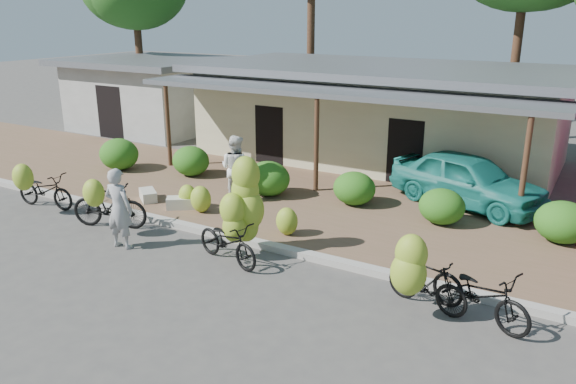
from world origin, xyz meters
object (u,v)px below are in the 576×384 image
at_px(bike_far_left, 42,188).
at_px(bike_left, 107,204).
at_px(sack_far, 148,195).
at_px(bike_right, 421,276).
at_px(sack_near, 183,203).
at_px(bystander, 236,168).
at_px(bike_far_right, 480,294).
at_px(vendor, 119,209).
at_px(teal_van, 467,179).
at_px(bike_center, 237,220).

distance_m(bike_far_left, bike_left, 2.69).
relative_size(bike_left, sack_far, 2.68).
height_order(bike_right, sack_near, bike_right).
bearing_deg(bike_right, sack_near, 89.33).
xyz_separation_m(sack_near, bystander, (0.84, 1.28, 0.77)).
relative_size(bike_far_left, bike_far_right, 0.95).
height_order(bike_left, sack_near, bike_left).
height_order(bike_far_left, bystander, bystander).
bearing_deg(sack_far, vendor, -57.48).
distance_m(bike_left, sack_far, 1.96).
bearing_deg(sack_near, bike_far_right, -11.79).
bearing_deg(bystander, bike_left, 61.72).
distance_m(bike_far_left, teal_van, 11.48).
relative_size(bike_left, sack_near, 2.37).
relative_size(bike_center, sack_near, 2.65).
height_order(sack_near, bystander, bystander).
bearing_deg(bike_left, sack_near, -43.72).
relative_size(sack_near, teal_van, 0.20).
distance_m(bike_left, sack_near, 2.04).
height_order(bike_left, bystander, bystander).
xyz_separation_m(bike_far_left, bike_center, (6.45, -0.01, 0.33)).
height_order(bike_center, bike_right, bike_center).
height_order(sack_near, vendor, vendor).
relative_size(bike_center, vendor, 1.20).
distance_m(bike_left, bike_right, 7.88).
relative_size(sack_far, teal_van, 0.18).
xyz_separation_m(bike_far_left, vendor, (3.82, -0.84, 0.36)).
relative_size(bike_far_right, sack_near, 2.41).
xyz_separation_m(bike_right, bike_far_right, (0.99, 0.24, -0.19)).
height_order(bike_far_left, bike_left, bike_left).
xyz_separation_m(vendor, bystander, (0.50, 3.79, 0.10)).
bearing_deg(bike_center, vendor, 122.18).
bearing_deg(sack_far, bike_left, -75.52).
bearing_deg(bike_left, bike_center, -107.74).
bearing_deg(bike_far_right, bystander, 89.07).
xyz_separation_m(bike_right, sack_near, (-7.08, 1.92, -0.43)).
bearing_deg(sack_near, bike_far_left, -154.33).
relative_size(bike_center, bike_far_right, 1.10).
relative_size(bike_far_right, sack_far, 2.73).
distance_m(sack_near, sack_far, 1.28).
distance_m(bike_left, bike_center, 3.78).
relative_size(sack_near, vendor, 0.45).
height_order(bike_center, vendor, bike_center).
bearing_deg(sack_near, bystander, 56.82).
bearing_deg(vendor, bike_center, -169.06).
height_order(bike_far_left, teal_van, teal_van).
bearing_deg(bike_left, bike_right, -110.68).
xyz_separation_m(bike_far_left, sack_far, (2.20, 1.70, -0.31)).
bearing_deg(bike_far_right, sack_near, 99.55).
height_order(bike_right, bystander, bystander).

